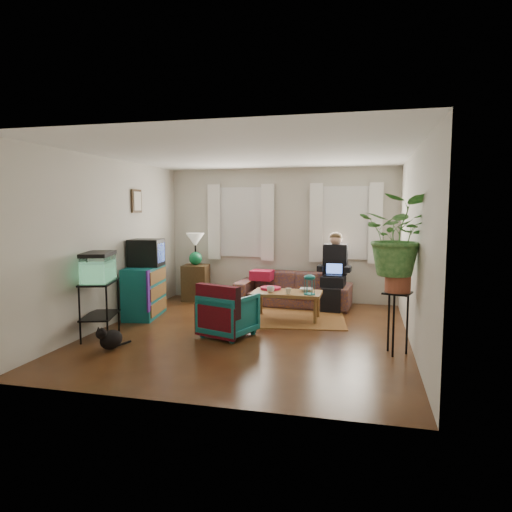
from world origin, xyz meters
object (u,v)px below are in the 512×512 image
(aquarium_stand, at_px, (100,310))
(coffee_table, at_px, (287,306))
(sofa, at_px, (293,284))
(dresser, at_px, (144,292))
(armchair, at_px, (229,312))
(plant_stand, at_px, (396,323))
(side_table, at_px, (196,282))

(aquarium_stand, bearing_deg, coffee_table, 17.89)
(sofa, xyz_separation_m, dresser, (-2.31, -1.46, 0.01))
(dresser, relative_size, armchair, 1.37)
(dresser, xyz_separation_m, coffee_table, (2.38, 0.36, -0.19))
(sofa, height_order, plant_stand, sofa)
(sofa, relative_size, armchair, 3.09)
(sofa, xyz_separation_m, side_table, (-1.97, 0.07, -0.06))
(armchair, bearing_deg, aquarium_stand, 35.62)
(sofa, height_order, side_table, sofa)
(sofa, bearing_deg, side_table, -178.00)
(armchair, bearing_deg, side_table, -39.84)
(aquarium_stand, distance_m, coffee_table, 2.92)
(sofa, distance_m, side_table, 1.97)
(aquarium_stand, relative_size, coffee_table, 0.72)
(side_table, xyz_separation_m, plant_stand, (3.68, -2.63, 0.04))
(armchair, xyz_separation_m, coffee_table, (0.65, 1.15, -0.11))
(side_table, bearing_deg, dresser, -102.58)
(plant_stand, bearing_deg, sofa, 123.68)
(coffee_table, bearing_deg, armchair, -119.70)
(side_table, distance_m, coffee_table, 2.35)
(plant_stand, bearing_deg, aquarium_stand, -177.04)
(sofa, relative_size, plant_stand, 2.68)
(sofa, bearing_deg, aquarium_stand, -126.05)
(side_table, height_order, coffee_table, side_table)
(sofa, height_order, dresser, dresser)
(aquarium_stand, bearing_deg, plant_stand, -14.01)
(aquarium_stand, height_order, armchair, aquarium_stand)
(side_table, relative_size, dresser, 0.74)
(side_table, height_order, dresser, dresser)
(dresser, bearing_deg, side_table, 69.10)
(aquarium_stand, xyz_separation_m, plant_stand, (4.03, 0.21, -0.01))
(dresser, relative_size, plant_stand, 1.19)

